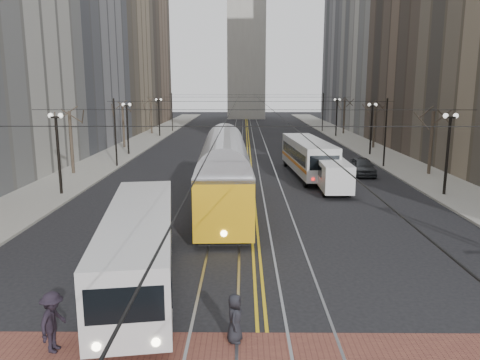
{
  "coord_description": "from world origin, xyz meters",
  "views": [
    {
      "loc": [
        -0.6,
        -14.61,
        7.69
      ],
      "look_at": [
        -0.79,
        8.78,
        3.0
      ],
      "focal_mm": 35.0,
      "sensor_mm": 36.0,
      "label": 1
    }
  ],
  "objects_px": {
    "streetcar": "(224,180)",
    "pedestrian_a": "(235,318)",
    "cargo_van": "(334,177)",
    "transit_bus": "(140,248)",
    "sedan_grey": "(362,166)",
    "sedan_silver": "(325,154)",
    "pedestrian_d": "(53,322)",
    "rear_bus": "(308,158)"
  },
  "relations": [
    {
      "from": "streetcar",
      "to": "pedestrian_a",
      "type": "height_order",
      "value": "streetcar"
    },
    {
      "from": "cargo_van",
      "to": "transit_bus",
      "type": "bearing_deg",
      "value": -122.62
    },
    {
      "from": "streetcar",
      "to": "pedestrian_a",
      "type": "bearing_deg",
      "value": -88.65
    },
    {
      "from": "streetcar",
      "to": "sedan_grey",
      "type": "distance_m",
      "value": 16.65
    },
    {
      "from": "cargo_van",
      "to": "sedan_silver",
      "type": "height_order",
      "value": "cargo_van"
    },
    {
      "from": "streetcar",
      "to": "sedan_grey",
      "type": "bearing_deg",
      "value": 43.12
    },
    {
      "from": "sedan_grey",
      "to": "pedestrian_d",
      "type": "height_order",
      "value": "pedestrian_d"
    },
    {
      "from": "transit_bus",
      "to": "sedan_grey",
      "type": "height_order",
      "value": "transit_bus"
    },
    {
      "from": "sedan_silver",
      "to": "pedestrian_d",
      "type": "height_order",
      "value": "pedestrian_d"
    },
    {
      "from": "pedestrian_a",
      "to": "sedan_silver",
      "type": "bearing_deg",
      "value": -7.0
    },
    {
      "from": "rear_bus",
      "to": "transit_bus",
      "type": "bearing_deg",
      "value": -116.79
    },
    {
      "from": "rear_bus",
      "to": "pedestrian_a",
      "type": "xyz_separation_m",
      "value": [
        -5.87,
        -27.33,
        -0.79
      ]
    },
    {
      "from": "cargo_van",
      "to": "sedan_silver",
      "type": "relative_size",
      "value": 1.22
    },
    {
      "from": "rear_bus",
      "to": "pedestrian_d",
      "type": "xyz_separation_m",
      "value": [
        -11.17,
        -27.91,
        -0.63
      ]
    },
    {
      "from": "streetcar",
      "to": "sedan_silver",
      "type": "distance_m",
      "value": 21.87
    },
    {
      "from": "pedestrian_a",
      "to": "sedan_grey",
      "type": "bearing_deg",
      "value": -14.29
    },
    {
      "from": "transit_bus",
      "to": "rear_bus",
      "type": "distance_m",
      "value": 25.04
    },
    {
      "from": "transit_bus",
      "to": "rear_bus",
      "type": "bearing_deg",
      "value": 58.61
    },
    {
      "from": "transit_bus",
      "to": "rear_bus",
      "type": "relative_size",
      "value": 0.98
    },
    {
      "from": "sedan_grey",
      "to": "pedestrian_d",
      "type": "bearing_deg",
      "value": -118.12
    },
    {
      "from": "rear_bus",
      "to": "sedan_grey",
      "type": "xyz_separation_m",
      "value": [
        4.88,
        0.32,
        -0.8
      ]
    },
    {
      "from": "transit_bus",
      "to": "pedestrian_d",
      "type": "height_order",
      "value": "transit_bus"
    },
    {
      "from": "sedan_silver",
      "to": "rear_bus",
      "type": "bearing_deg",
      "value": -119.08
    },
    {
      "from": "cargo_van",
      "to": "pedestrian_d",
      "type": "bearing_deg",
      "value": -119.41
    },
    {
      "from": "cargo_van",
      "to": "sedan_grey",
      "type": "xyz_separation_m",
      "value": [
        3.89,
        7.1,
        -0.4
      ]
    },
    {
      "from": "streetcar",
      "to": "pedestrian_d",
      "type": "height_order",
      "value": "streetcar"
    },
    {
      "from": "sedan_grey",
      "to": "pedestrian_d",
      "type": "xyz_separation_m",
      "value": [
        -16.05,
        -28.23,
        0.17
      ]
    },
    {
      "from": "transit_bus",
      "to": "pedestrian_d",
      "type": "bearing_deg",
      "value": -116.11
    },
    {
      "from": "transit_bus",
      "to": "pedestrian_a",
      "type": "height_order",
      "value": "transit_bus"
    },
    {
      "from": "transit_bus",
      "to": "pedestrian_a",
      "type": "distance_m",
      "value": 5.73
    },
    {
      "from": "streetcar",
      "to": "rear_bus",
      "type": "height_order",
      "value": "streetcar"
    },
    {
      "from": "sedan_grey",
      "to": "pedestrian_a",
      "type": "height_order",
      "value": "pedestrian_a"
    },
    {
      "from": "rear_bus",
      "to": "cargo_van",
      "type": "height_order",
      "value": "rear_bus"
    },
    {
      "from": "pedestrian_d",
      "to": "cargo_van",
      "type": "bearing_deg",
      "value": -22.79
    },
    {
      "from": "pedestrian_a",
      "to": "pedestrian_d",
      "type": "height_order",
      "value": "pedestrian_d"
    },
    {
      "from": "rear_bus",
      "to": "cargo_van",
      "type": "bearing_deg",
      "value": -85.8
    },
    {
      "from": "rear_bus",
      "to": "streetcar",
      "type": "bearing_deg",
      "value": -124.84
    },
    {
      "from": "sedan_silver",
      "to": "pedestrian_a",
      "type": "bearing_deg",
      "value": -113.13
    },
    {
      "from": "sedan_silver",
      "to": "pedestrian_a",
      "type": "xyz_separation_m",
      "value": [
        -8.79,
        -35.41,
        0.06
      ]
    },
    {
      "from": "rear_bus",
      "to": "sedan_silver",
      "type": "xyz_separation_m",
      "value": [
        2.92,
        8.08,
        -0.86
      ]
    },
    {
      "from": "cargo_van",
      "to": "sedan_silver",
      "type": "distance_m",
      "value": 14.99
    },
    {
      "from": "transit_bus",
      "to": "cargo_van",
      "type": "xyz_separation_m",
      "value": [
        10.65,
        16.32,
        -0.31
      ]
    }
  ]
}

